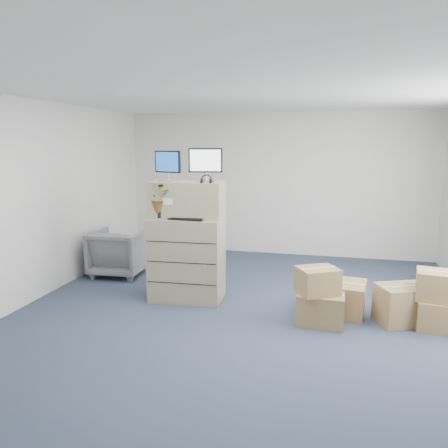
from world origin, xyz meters
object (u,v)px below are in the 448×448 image
Objects in this scene: filing_cabinet_lower at (187,259)px; water_bottle at (192,206)px; potted_plant at (161,202)px; keyboard at (187,219)px; monitor_right at (205,163)px; monitor_left at (168,164)px; office_chair at (119,250)px.

water_bottle is at bearing 47.70° from filing_cabinet_lower.
potted_plant reaches higher than filing_cabinet_lower.
filing_cabinet_lower is 0.89m from potted_plant.
filing_cabinet_lower is at bearing 118.06° from keyboard.
monitor_right reaches higher than potted_plant.
office_chair is at bearing 164.63° from monitor_left.
potted_plant is at bearing -174.14° from keyboard.
monitor_left is 0.49× the size of office_chair.
monitor_right is 0.54× the size of office_chair.
potted_plant is (-0.39, -0.21, 0.08)m from water_bottle.
filing_cabinet_lower is at bearing 147.91° from office_chair.
water_bottle is at bearing 151.27° from office_chair.
potted_plant is at bearing -160.69° from filing_cabinet_lower.
monitor_right reaches higher than keyboard.
office_chair is (-1.74, 0.75, -1.51)m from monitor_right.
water_bottle reaches higher than keyboard.
monitor_right is 0.81m from potted_plant.
monitor_left is at bearing -172.11° from water_bottle.
potted_plant is at bearing -172.24° from monitor_right.
water_bottle is 0.61× the size of potted_plant.
filing_cabinet_lower is 1.38× the size of office_chair.
water_bottle reaches higher than office_chair.
monitor_right is 0.93× the size of keyboard.
filing_cabinet_lower is 0.62m from keyboard.
monitor_right is at bearing 19.78° from potted_plant.
office_chair is (-1.48, 0.83, -0.16)m from filing_cabinet_lower.
potted_plant is 1.79m from office_chair.
keyboard is 0.58× the size of office_chair.
filing_cabinet_lower is at bearing 22.10° from potted_plant.
monitor_right reaches higher than monitor_left.
keyboard is at bearing 145.18° from office_chair.
monitor_left is at bearing 172.98° from monitor_right.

